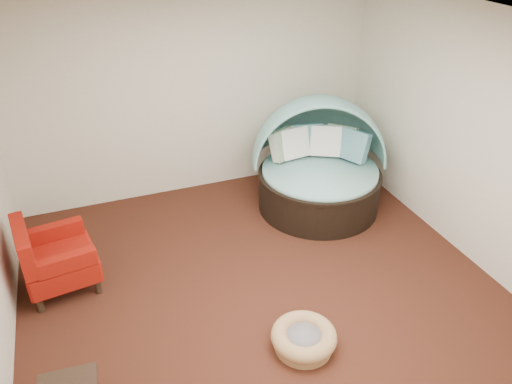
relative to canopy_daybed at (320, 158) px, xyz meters
name	(u,v)px	position (x,y,z in m)	size (l,w,h in m)	color
floor	(263,291)	(-1.37, -1.44, -0.70)	(5.00, 5.00, 0.00)	#411F12
wall_back	(196,95)	(-1.37, 1.06, 0.70)	(5.00, 5.00, 0.00)	beige
wall_right	(475,139)	(1.13, -1.44, 0.70)	(5.00, 5.00, 0.00)	beige
ceiling	(265,26)	(-1.37, -1.44, 2.10)	(5.00, 5.00, 0.00)	white
canopy_daybed	(320,158)	(0.00, 0.00, 0.00)	(2.12, 2.09, 1.51)	black
pet_basket	(304,338)	(-1.30, -2.30, -0.58)	(0.74, 0.74, 0.22)	#9A7346
red_armchair	(53,258)	(-3.43, -0.58, -0.30)	(0.83, 0.83, 0.86)	black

